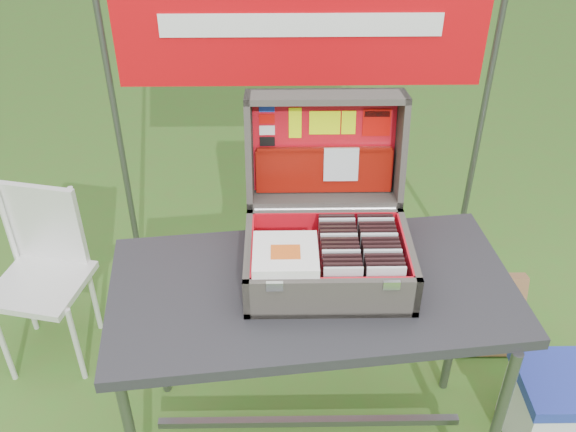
{
  "coord_description": "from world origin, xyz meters",
  "views": [
    {
      "loc": [
        -0.09,
        -1.59,
        2.19
      ],
      "look_at": [
        -0.07,
        0.1,
        1.0
      ],
      "focal_mm": 40.0,
      "sensor_mm": 36.0,
      "label": 1
    }
  ],
  "objects_px": {
    "chair": "(41,286)",
    "table": "(310,371)",
    "cardboard_box": "(480,315)",
    "suitcase": "(329,204)",
    "cooler": "(566,410)"
  },
  "relations": [
    {
      "from": "chair",
      "to": "table",
      "type": "bearing_deg",
      "value": -11.17
    },
    {
      "from": "table",
      "to": "cooler",
      "type": "bearing_deg",
      "value": -6.96
    },
    {
      "from": "suitcase",
      "to": "cooler",
      "type": "relative_size",
      "value": 1.3
    },
    {
      "from": "chair",
      "to": "suitcase",
      "type": "bearing_deg",
      "value": -6.19
    },
    {
      "from": "chair",
      "to": "cardboard_box",
      "type": "distance_m",
      "value": 1.91
    },
    {
      "from": "suitcase",
      "to": "cardboard_box",
      "type": "xyz_separation_m",
      "value": [
        0.73,
        0.4,
        -0.88
      ]
    },
    {
      "from": "table",
      "to": "chair",
      "type": "xyz_separation_m",
      "value": [
        -1.12,
        0.49,
        -0.01
      ]
    },
    {
      "from": "table",
      "to": "cardboard_box",
      "type": "height_order",
      "value": "table"
    },
    {
      "from": "table",
      "to": "cooler",
      "type": "relative_size",
      "value": 3.16
    },
    {
      "from": "chair",
      "to": "cardboard_box",
      "type": "relative_size",
      "value": 2.01
    },
    {
      "from": "suitcase",
      "to": "chair",
      "type": "bearing_deg",
      "value": 161.29
    },
    {
      "from": "cooler",
      "to": "cardboard_box",
      "type": "bearing_deg",
      "value": 111.57
    },
    {
      "from": "cardboard_box",
      "to": "chair",
      "type": "bearing_deg",
      "value": -179.3
    },
    {
      "from": "cooler",
      "to": "table",
      "type": "bearing_deg",
      "value": 179.32
    },
    {
      "from": "table",
      "to": "cardboard_box",
      "type": "xyz_separation_m",
      "value": [
        0.78,
        0.49,
        -0.21
      ]
    }
  ]
}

